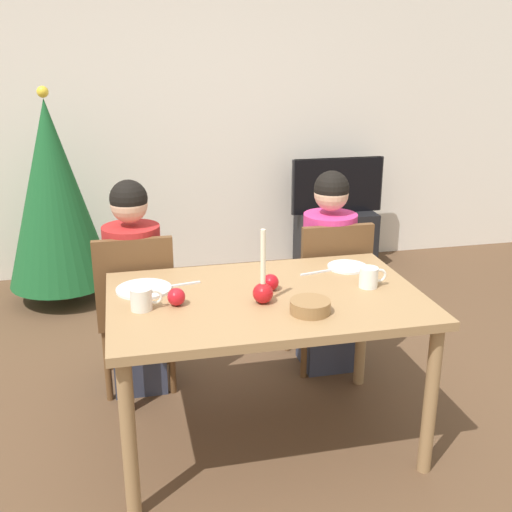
{
  "coord_description": "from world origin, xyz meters",
  "views": [
    {
      "loc": [
        -0.6,
        -2.46,
        1.8
      ],
      "look_at": [
        0.0,
        0.2,
        0.87
      ],
      "focal_mm": 42.91,
      "sensor_mm": 36.0,
      "label": 1
    }
  ],
  "objects_px": {
    "plate_left": "(144,289)",
    "mug_right": "(369,277)",
    "chair_left": "(136,303)",
    "chair_right": "(330,286)",
    "person_right_child": "(328,275)",
    "mug_left": "(142,299)",
    "apple_near_candle": "(176,297)",
    "person_left_child": "(135,291)",
    "dining_table": "(266,312)",
    "candle_centerpiece": "(263,288)",
    "tv": "(337,185)",
    "apple_by_left_plate": "(270,282)",
    "christmas_tree": "(54,194)",
    "plate_right": "(347,267)",
    "bowl_walnuts": "(310,307)",
    "tv_stand": "(335,239)"
  },
  "relations": [
    {
      "from": "tv",
      "to": "plate_left",
      "type": "relative_size",
      "value": 3.13
    },
    {
      "from": "dining_table",
      "to": "apple_by_left_plate",
      "type": "relative_size",
      "value": 18.31
    },
    {
      "from": "tv",
      "to": "christmas_tree",
      "type": "distance_m",
      "value": 2.27
    },
    {
      "from": "chair_right",
      "to": "apple_near_candle",
      "type": "xyz_separation_m",
      "value": [
        -0.93,
        -0.63,
        0.28
      ]
    },
    {
      "from": "dining_table",
      "to": "bowl_walnuts",
      "type": "height_order",
      "value": "bowl_walnuts"
    },
    {
      "from": "person_right_child",
      "to": "chair_left",
      "type": "bearing_deg",
      "value": -178.29
    },
    {
      "from": "dining_table",
      "to": "christmas_tree",
      "type": "bearing_deg",
      "value": 117.66
    },
    {
      "from": "tv",
      "to": "person_right_child",
      "type": "bearing_deg",
      "value": -111.52
    },
    {
      "from": "person_right_child",
      "to": "person_left_child",
      "type": "bearing_deg",
      "value": 180.0
    },
    {
      "from": "christmas_tree",
      "to": "apple_by_left_plate",
      "type": "bearing_deg",
      "value": -60.91
    },
    {
      "from": "plate_left",
      "to": "apple_near_candle",
      "type": "relative_size",
      "value": 3.24
    },
    {
      "from": "mug_left",
      "to": "person_left_child",
      "type": "bearing_deg",
      "value": 91.56
    },
    {
      "from": "bowl_walnuts",
      "to": "apple_by_left_plate",
      "type": "bearing_deg",
      "value": 109.74
    },
    {
      "from": "person_left_child",
      "to": "plate_left",
      "type": "relative_size",
      "value": 4.64
    },
    {
      "from": "tv",
      "to": "mug_left",
      "type": "relative_size",
      "value": 5.82
    },
    {
      "from": "person_right_child",
      "to": "mug_right",
      "type": "bearing_deg",
      "value": -92.96
    },
    {
      "from": "dining_table",
      "to": "chair_right",
      "type": "distance_m",
      "value": 0.82
    },
    {
      "from": "chair_left",
      "to": "tv",
      "type": "bearing_deg",
      "value": 44.16
    },
    {
      "from": "person_right_child",
      "to": "candle_centerpiece",
      "type": "height_order",
      "value": "person_right_child"
    },
    {
      "from": "plate_left",
      "to": "mug_left",
      "type": "bearing_deg",
      "value": -94.25
    },
    {
      "from": "candle_centerpiece",
      "to": "plate_right",
      "type": "bearing_deg",
      "value": 33.13
    },
    {
      "from": "person_left_child",
      "to": "dining_table",
      "type": "bearing_deg",
      "value": -48.55
    },
    {
      "from": "person_right_child",
      "to": "mug_left",
      "type": "bearing_deg",
      "value": -147.73
    },
    {
      "from": "mug_left",
      "to": "candle_centerpiece",
      "type": "bearing_deg",
      "value": -4.79
    },
    {
      "from": "tv_stand",
      "to": "plate_left",
      "type": "bearing_deg",
      "value": -128.92
    },
    {
      "from": "person_right_child",
      "to": "bowl_walnuts",
      "type": "height_order",
      "value": "person_right_child"
    },
    {
      "from": "person_left_child",
      "to": "apple_by_left_plate",
      "type": "xyz_separation_m",
      "value": [
        0.6,
        -0.58,
        0.22
      ]
    },
    {
      "from": "plate_right",
      "to": "bowl_walnuts",
      "type": "bearing_deg",
      "value": -125.9
    },
    {
      "from": "chair_left",
      "to": "mug_right",
      "type": "relative_size",
      "value": 6.84
    },
    {
      "from": "dining_table",
      "to": "candle_centerpiece",
      "type": "xyz_separation_m",
      "value": [
        -0.03,
        -0.08,
        0.15
      ]
    },
    {
      "from": "plate_left",
      "to": "mug_left",
      "type": "relative_size",
      "value": 1.86
    },
    {
      "from": "tv",
      "to": "mug_left",
      "type": "bearing_deg",
      "value": -126.44
    },
    {
      "from": "mug_right",
      "to": "apple_near_candle",
      "type": "bearing_deg",
      "value": -178.91
    },
    {
      "from": "mug_left",
      "to": "apple_near_candle",
      "type": "distance_m",
      "value": 0.15
    },
    {
      "from": "mug_right",
      "to": "apple_by_left_plate",
      "type": "distance_m",
      "value": 0.46
    },
    {
      "from": "plate_left",
      "to": "mug_right",
      "type": "height_order",
      "value": "mug_right"
    },
    {
      "from": "person_right_child",
      "to": "tv_stand",
      "type": "relative_size",
      "value": 1.83
    },
    {
      "from": "dining_table",
      "to": "apple_near_candle",
      "type": "bearing_deg",
      "value": -176.76
    },
    {
      "from": "tv",
      "to": "plate_left",
      "type": "height_order",
      "value": "tv"
    },
    {
      "from": "chair_right",
      "to": "tv_stand",
      "type": "relative_size",
      "value": 1.41
    },
    {
      "from": "chair_left",
      "to": "chair_right",
      "type": "xyz_separation_m",
      "value": [
        1.09,
        0.0,
        0.0
      ]
    },
    {
      "from": "chair_right",
      "to": "christmas_tree",
      "type": "relative_size",
      "value": 0.58
    },
    {
      "from": "person_left_child",
      "to": "plate_right",
      "type": "xyz_separation_m",
      "value": [
        1.05,
        -0.38,
        0.19
      ]
    },
    {
      "from": "dining_table",
      "to": "plate_right",
      "type": "relative_size",
      "value": 6.99
    },
    {
      "from": "apple_by_left_plate",
      "to": "person_right_child",
      "type": "bearing_deg",
      "value": 50.07
    },
    {
      "from": "chair_right",
      "to": "person_left_child",
      "type": "height_order",
      "value": "person_left_child"
    },
    {
      "from": "christmas_tree",
      "to": "mug_left",
      "type": "relative_size",
      "value": 11.49
    },
    {
      "from": "tv",
      "to": "apple_by_left_plate",
      "type": "bearing_deg",
      "value": -116.99
    },
    {
      "from": "mug_right",
      "to": "apple_by_left_plate",
      "type": "xyz_separation_m",
      "value": [
        -0.46,
        0.06,
        -0.01
      ]
    },
    {
      "from": "chair_right",
      "to": "plate_right",
      "type": "relative_size",
      "value": 4.49
    }
  ]
}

